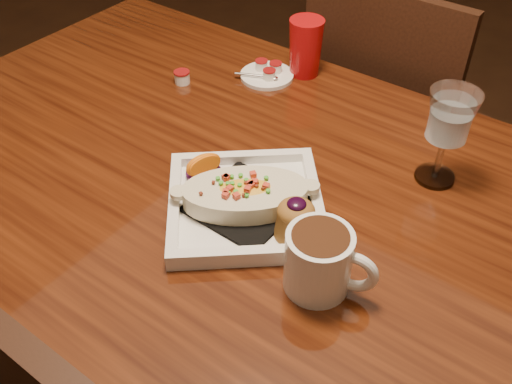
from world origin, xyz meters
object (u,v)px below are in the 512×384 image
Objects in this scene: table at (249,215)px; goblet at (449,121)px; chair_far at (386,126)px; red_tumbler at (306,47)px; coffee_mug at (321,260)px; saucer at (266,74)px; plate at (250,201)px.

table is 8.36× the size of goblet.
chair_far is 5.18× the size of goblet.
chair_far reaches higher than table.
table is 0.65m from chair_far.
goblet is at bearing -24.00° from red_tumbler.
coffee_mug is 1.13× the size of saucer.
coffee_mug is at bearing -60.39° from plate.
saucer is at bearing -131.60° from red_tumbler.
coffee_mug reaches higher than saucer.
chair_far and goblet have the same top height.
goblet reaches higher than coffee_mug.
saucer is 0.10m from red_tumbler.
saucer is at bearing 60.86° from chair_far.
coffee_mug is at bearing -55.28° from red_tumbler.
saucer is at bearing 166.48° from goblet.
red_tumbler reaches higher than plate.
goblet is at bearing 122.21° from chair_far.
table is 0.40m from goblet.
chair_far reaches higher than plate.
table is 1.61× the size of chair_far.
saucer is (-0.18, -0.32, 0.25)m from chair_far.
table is 12.33× the size of saucer.
plate is (0.06, -0.07, 0.12)m from table.
red_tumbler is (-0.35, 0.51, 0.01)m from coffee_mug.
coffee_mug is 0.62m from red_tumbler.
chair_far is 7.18× the size of red_tumbler.
saucer is (-0.45, 0.11, -0.12)m from goblet.
coffee_mug is (0.23, -0.14, 0.15)m from table.
red_tumbler is (-0.12, -0.26, 0.31)m from chair_far.
red_tumbler is at bearing 156.00° from goblet.
chair_far is 0.86m from coffee_mug.
plate is 0.48m from red_tumbler.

